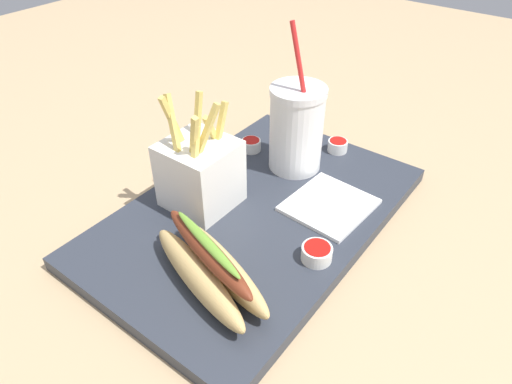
# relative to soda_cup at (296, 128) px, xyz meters

# --- Properties ---
(ground_plane) EXTENTS (2.40, 2.40, 0.02)m
(ground_plane) POSITION_rel_soda_cup_xyz_m (0.12, 0.02, -0.10)
(ground_plane) COLOR tan
(food_tray) EXTENTS (0.47, 0.30, 0.02)m
(food_tray) POSITION_rel_soda_cup_xyz_m (0.12, 0.02, -0.08)
(food_tray) COLOR #2D333D
(food_tray) RESTS_ON ground_plane
(soda_cup) EXTENTS (0.08, 0.08, 0.22)m
(soda_cup) POSITION_rel_soda_cup_xyz_m (0.00, 0.00, 0.00)
(soda_cup) COLOR white
(soda_cup) RESTS_ON food_tray
(fries_basket) EXTENTS (0.09, 0.09, 0.16)m
(fries_basket) POSITION_rel_soda_cup_xyz_m (0.16, -0.05, -0.02)
(fries_basket) COLOR white
(fries_basket) RESTS_ON food_tray
(hot_dog_1) EXTENTS (0.11, 0.19, 0.07)m
(hot_dog_1) POSITION_rel_soda_cup_xyz_m (0.26, 0.06, -0.04)
(hot_dog_1) COLOR tan
(hot_dog_1) RESTS_ON food_tray
(ketchup_cup_1) EXTENTS (0.04, 0.04, 0.02)m
(ketchup_cup_1) POSITION_rel_soda_cup_xyz_m (0.16, 0.13, -0.06)
(ketchup_cup_1) COLOR white
(ketchup_cup_1) RESTS_ON food_tray
(ketchup_cup_2) EXTENTS (0.03, 0.03, 0.02)m
(ketchup_cup_2) POSITION_rel_soda_cup_xyz_m (-0.08, 0.03, -0.06)
(ketchup_cup_2) COLOR white
(ketchup_cup_2) RESTS_ON food_tray
(ketchup_cup_3) EXTENTS (0.03, 0.03, 0.02)m
(ketchup_cup_3) POSITION_rel_soda_cup_xyz_m (0.01, -0.08, -0.06)
(ketchup_cup_3) COLOR white
(ketchup_cup_3) RESTS_ON food_tray
(napkin_stack) EXTENTS (0.12, 0.11, 0.01)m
(napkin_stack) POSITION_rel_soda_cup_xyz_m (0.06, 0.10, -0.06)
(napkin_stack) COLOR white
(napkin_stack) RESTS_ON food_tray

